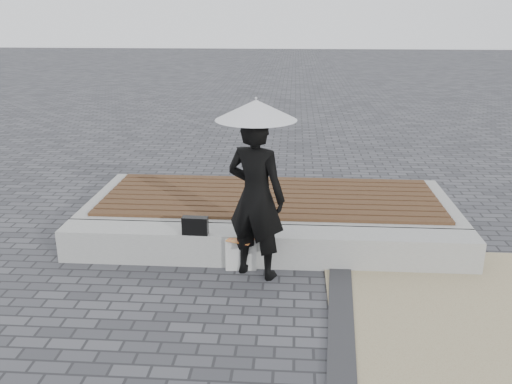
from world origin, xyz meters
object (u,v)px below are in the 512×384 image
seating_ledge (266,246)px  woman (256,197)px  parasol (256,110)px  canvas_tote (241,253)px  handbag (195,226)px

seating_ledge → woman: size_ratio=2.66×
parasol → canvas_tote: 1.73m
parasol → seating_ledge: bearing=74.4°
parasol → handbag: (-0.73, 0.18, -1.40)m
handbag → canvas_tote: 0.63m
seating_ledge → woman: (-0.10, -0.35, 0.74)m
canvas_tote → handbag: bearing=171.4°
parasol → handbag: parasol is taller
woman → parasol: size_ratio=1.68×
seating_ledge → handbag: 0.89m
woman → parasol: parasol is taller
seating_ledge → handbag: handbag is taller
seating_ledge → canvas_tote: 0.35m
canvas_tote → parasol: bearing=-40.6°
seating_ledge → woman: 0.82m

